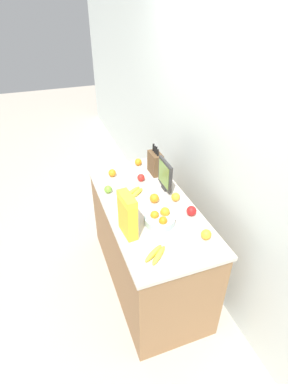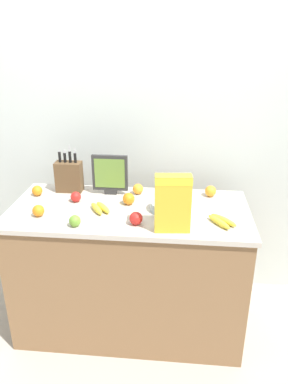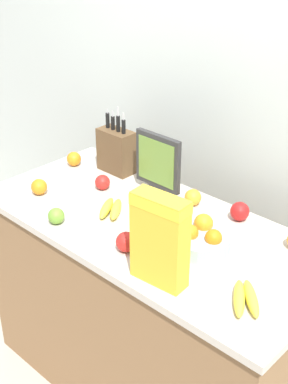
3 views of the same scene
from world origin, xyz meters
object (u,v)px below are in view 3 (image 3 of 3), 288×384
(cereal_box, at_px, (160,236))
(apple_near_bananas, at_px, (240,211))
(apple_middle, at_px, (56,216))
(apple_rear, at_px, (126,242))
(orange_mid_left, at_px, (39,187))
(apple_leftmost, at_px, (102,182))
(banana_bunch_left, at_px, (111,209))
(knife_block, at_px, (116,150))
(orange_front_center, at_px, (159,208))
(small_monitor, at_px, (158,163))
(orange_mid_right, at_px, (74,159))
(fruit_bowl, at_px, (200,238))
(banana_bunch_right, at_px, (245,298))
(orange_front_right, at_px, (193,197))

(cereal_box, height_order, apple_near_bananas, cereal_box)
(apple_middle, bearing_deg, apple_rear, 9.21)
(cereal_box, relative_size, apple_near_bananas, 4.16)
(orange_mid_left, bearing_deg, apple_near_bananas, 28.90)
(apple_leftmost, bearing_deg, apple_middle, -75.74)
(orange_mid_left, bearing_deg, banana_bunch_left, 16.80)
(cereal_box, relative_size, orange_mid_left, 4.56)
(knife_block, xyz_separation_m, apple_leftmost, (0.09, -0.17, -0.07))
(apple_middle, relative_size, orange_mid_left, 0.94)
(apple_rear, height_order, orange_front_center, same)
(apple_near_bananas, bearing_deg, apple_leftmost, -161.62)
(small_monitor, height_order, apple_rear, small_monitor)
(orange_mid_right, bearing_deg, apple_leftmost, -14.28)
(fruit_bowl, relative_size, apple_middle, 3.44)
(banana_bunch_right, bearing_deg, orange_front_right, 143.81)
(cereal_box, xyz_separation_m, orange_front_center, (-0.28, 0.31, -0.14))
(apple_middle, bearing_deg, apple_leftmost, 104.26)
(banana_bunch_right, height_order, apple_near_bananas, apple_near_bananas)
(cereal_box, xyz_separation_m, orange_mid_left, (-0.78, 0.09, -0.14))
(banana_bunch_left, height_order, apple_middle, apple_middle)
(apple_rear, relative_size, orange_mid_right, 1.10)
(cereal_box, relative_size, orange_front_center, 4.24)
(apple_middle, height_order, orange_mid_left, orange_mid_left)
(small_monitor, xyz_separation_m, cereal_box, (0.42, -0.46, 0.03))
(apple_leftmost, bearing_deg, orange_front_center, -1.10)
(knife_block, bearing_deg, apple_near_bananas, 2.11)
(small_monitor, bearing_deg, apple_middle, -103.95)
(apple_leftmost, bearing_deg, orange_mid_right, 165.72)
(fruit_bowl, relative_size, orange_front_center, 3.02)
(small_monitor, bearing_deg, orange_mid_left, -134.80)
(orange_mid_left, distance_m, orange_front_right, 0.66)
(orange_front_right, bearing_deg, apple_leftmost, -156.67)
(cereal_box, height_order, orange_front_center, cereal_box)
(small_monitor, distance_m, banana_bunch_left, 0.29)
(orange_mid_left, bearing_deg, orange_front_center, 22.99)
(apple_near_bananas, xyz_separation_m, orange_front_right, (-0.21, -0.03, -0.00))
(banana_bunch_right, xyz_separation_m, apple_leftmost, (-0.89, 0.21, 0.02))
(apple_near_bananas, bearing_deg, orange_mid_left, -151.10)
(apple_near_bananas, bearing_deg, orange_mid_right, -171.82)
(small_monitor, xyz_separation_m, apple_leftmost, (-0.20, -0.14, -0.11))
(fruit_bowl, xyz_separation_m, apple_rear, (-0.18, -0.21, 0.00))
(banana_bunch_right, distance_m, apple_leftmost, 0.92)
(orange_mid_left, bearing_deg, knife_block, 78.91)
(banana_bunch_right, relative_size, orange_front_center, 2.52)
(knife_block, xyz_separation_m, apple_middle, (0.17, -0.49, -0.07))
(small_monitor, relative_size, banana_bunch_right, 1.42)
(small_monitor, bearing_deg, knife_block, 174.51)
(apple_leftmost, relative_size, orange_front_center, 0.89)
(cereal_box, bearing_deg, fruit_bowl, 90.62)
(banana_bunch_right, relative_size, apple_near_bananas, 2.47)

